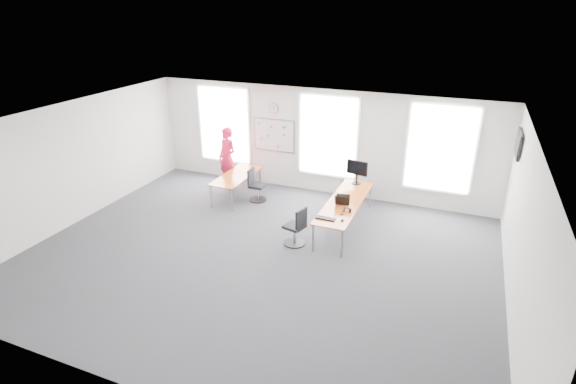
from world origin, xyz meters
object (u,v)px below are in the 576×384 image
at_px(desk_left, 236,177).
at_px(chair_left, 256,187).
at_px(desk_right, 345,203).
at_px(chair_right, 296,229).
at_px(monitor, 357,170).
at_px(headphones, 347,210).
at_px(keyboard, 326,219).
at_px(person, 227,158).

bearing_deg(desk_left, chair_left, 4.79).
relative_size(desk_right, chair_right, 3.14).
distance_m(desk_left, chair_left, 0.61).
bearing_deg(monitor, chair_left, -158.40).
relative_size(desk_left, monitor, 2.90).
xyz_separation_m(desk_left, headphones, (3.51, -1.20, 0.14)).
relative_size(chair_left, keyboard, 2.03).
bearing_deg(desk_right, desk_left, 169.32).
bearing_deg(headphones, person, 174.11).
distance_m(keyboard, monitor, 2.33).
distance_m(desk_left, keyboard, 3.61).
bearing_deg(desk_left, person, 135.97).
bearing_deg(monitor, headphones, -71.99).
xyz_separation_m(person, keyboard, (3.76, -2.30, -0.20)).
relative_size(desk_right, chair_left, 3.20).
bearing_deg(desk_right, monitor, 91.52).
distance_m(chair_left, person, 1.38).
height_order(chair_right, chair_left, chair_right).
xyz_separation_m(chair_left, headphones, (2.94, -1.25, 0.36)).
bearing_deg(desk_right, person, 162.92).
height_order(chair_right, keyboard, chair_right).
bearing_deg(monitor, desk_left, -159.44).
distance_m(chair_right, monitor, 2.63).
xyz_separation_m(keyboard, monitor, (0.12, 2.29, 0.38)).
distance_m(desk_right, person, 4.10).
height_order(desk_right, headphones, headphones).
xyz_separation_m(chair_right, keyboard, (0.64, 0.13, 0.31)).
distance_m(chair_left, headphones, 3.21).
relative_size(chair_right, keyboard, 2.07).
relative_size(chair_left, monitor, 1.42).
height_order(desk_right, person, person).
bearing_deg(chair_left, keyboard, -124.74).
xyz_separation_m(chair_left, keyboard, (2.60, -1.77, 0.32)).
distance_m(desk_left, monitor, 3.37).
xyz_separation_m(desk_left, monitor, (3.28, 0.57, 0.47)).
distance_m(person, keyboard, 4.41).
bearing_deg(headphones, keyboard, -105.77).
height_order(desk_left, monitor, monitor).
bearing_deg(chair_right, person, -113.00).
bearing_deg(monitor, desk_right, -77.75).
height_order(keyboard, monitor, monitor).
xyz_separation_m(desk_left, chair_left, (0.57, 0.05, -0.23)).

